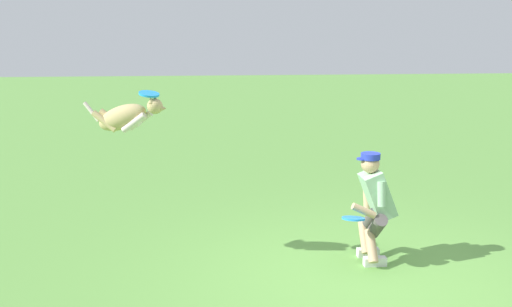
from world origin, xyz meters
name	(u,v)px	position (x,y,z in m)	size (l,w,h in m)	color
ground_plane	(371,285)	(0.00, 0.00, 0.00)	(60.00, 60.00, 0.00)	#609A43
person	(374,204)	(-0.21, -0.65, 0.70)	(0.57, 0.64, 1.29)	silver
dog	(127,117)	(2.57, -0.85, 1.72)	(0.96, 0.47, 0.47)	tan
frisbee_flying	(149,94)	(2.31, -0.76, 1.98)	(0.22, 0.22, 0.02)	#2198F0
frisbee_held	(353,218)	(0.10, -0.41, 0.61)	(0.26, 0.26, 0.02)	#2889F0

